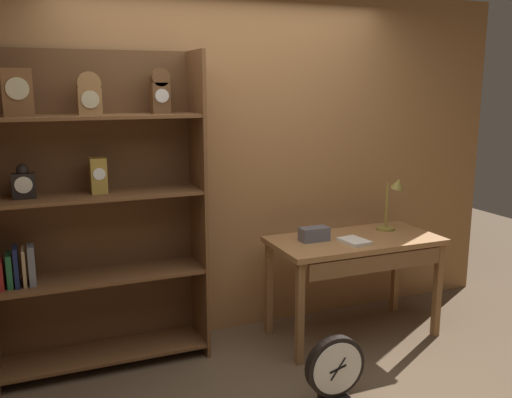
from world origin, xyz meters
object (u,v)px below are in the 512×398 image
(desk_lamp, at_px, (393,200))
(open_repair_manual, at_px, (354,241))
(bookshelf, at_px, (93,210))
(workbench, at_px, (356,251))
(round_clock_large, at_px, (335,369))
(toolbox_small, at_px, (314,234))

(desk_lamp, xyz_separation_m, open_repair_manual, (-0.47, -0.20, -0.23))
(bookshelf, height_order, workbench, bookshelf)
(bookshelf, xyz_separation_m, round_clock_large, (1.25, -1.05, -0.87))
(open_repair_manual, bearing_deg, workbench, 40.28)
(workbench, height_order, toolbox_small, toolbox_small)
(bookshelf, xyz_separation_m, open_repair_manual, (1.77, -0.40, -0.30))
(workbench, relative_size, toolbox_small, 5.94)
(workbench, xyz_separation_m, open_repair_manual, (-0.08, -0.09, 0.11))
(bookshelf, xyz_separation_m, desk_lamp, (2.24, -0.21, -0.06))
(open_repair_manual, bearing_deg, desk_lamp, 14.70)
(desk_lamp, distance_m, open_repair_manual, 0.56)
(toolbox_small, bearing_deg, workbench, -13.50)
(round_clock_large, bearing_deg, workbench, 50.93)
(toolbox_small, distance_m, open_repair_manual, 0.29)
(bookshelf, distance_m, open_repair_manual, 1.84)
(workbench, distance_m, open_repair_manual, 0.16)
(bookshelf, xyz_separation_m, toolbox_small, (1.53, -0.24, -0.26))
(toolbox_small, relative_size, open_repair_manual, 0.97)
(bookshelf, height_order, open_repair_manual, bookshelf)
(desk_lamp, distance_m, round_clock_large, 1.53)
(open_repair_manual, height_order, round_clock_large, open_repair_manual)
(desk_lamp, bearing_deg, round_clock_large, -139.41)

